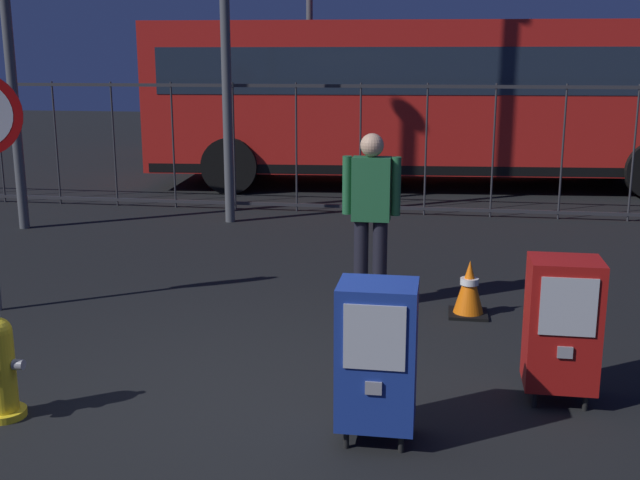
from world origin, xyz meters
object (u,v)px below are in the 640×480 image
traffic_cone (469,289)px  bus_far (389,87)px  newspaper_box_secondary (377,354)px  fire_hydrant (0,368)px  newspaper_box_primary (562,323)px  pedestrian (371,210)px  bus_near (435,95)px

traffic_cone → bus_far: 12.16m
newspaper_box_secondary → traffic_cone: size_ratio=1.92×
fire_hydrant → newspaper_box_primary: size_ratio=0.73×
fire_hydrant → newspaper_box_secondary: bearing=1.8°
fire_hydrant → newspaper_box_primary: 3.78m
newspaper_box_primary → pedestrian: size_ratio=0.61×
fire_hydrant → bus_near: bearing=75.9°
newspaper_box_secondary → traffic_cone: 2.66m
newspaper_box_secondary → pedestrian: bearing=96.3°
newspaper_box_primary → newspaper_box_secondary: bearing=-147.2°
newspaper_box_secondary → traffic_cone: bearing=76.0°
fire_hydrant → traffic_cone: (3.11, 2.64, -0.09)m
fire_hydrant → traffic_cone: 4.09m
bus_near → traffic_cone: bearing=-91.3°
bus_far → pedestrian: bearing=-82.6°
bus_near → fire_hydrant: bearing=-109.0°
newspaper_box_primary → pedestrian: pedestrian is taller
fire_hydrant → newspaper_box_secondary: (2.47, 0.08, 0.22)m
newspaper_box_primary → bus_far: size_ratio=0.10×
pedestrian → newspaper_box_primary: bearing=-52.1°
newspaper_box_primary → newspaper_box_secondary: same height
newspaper_box_secondary → bus_far: size_ratio=0.10×
bus_far → traffic_cone: bearing=-78.2°
traffic_cone → newspaper_box_primary: bearing=-72.5°
newspaper_box_primary → traffic_cone: (-0.57, 1.79, -0.31)m
fire_hydrant → pedestrian: (2.18, 2.78, 0.60)m
fire_hydrant → bus_far: size_ratio=0.07×
bus_near → newspaper_box_primary: bearing=-88.6°
newspaper_box_primary → bus_far: (-2.20, 13.76, 1.14)m
newspaper_box_secondary → bus_far: bus_far is taller
traffic_cone → bus_near: (-0.48, 7.80, 1.45)m
traffic_cone → bus_far: bearing=97.8°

